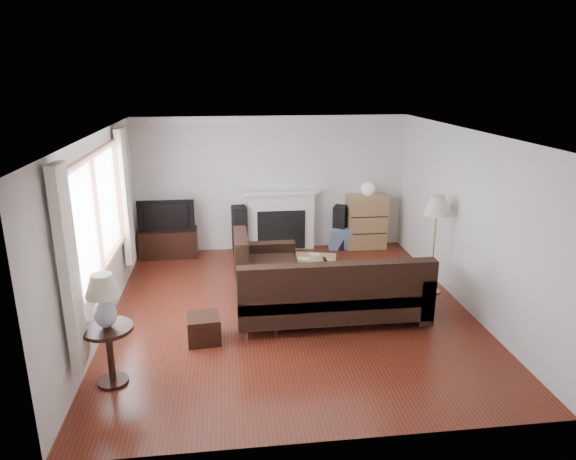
{
  "coord_description": "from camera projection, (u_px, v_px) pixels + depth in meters",
  "views": [
    {
      "loc": [
        -0.84,
        -6.61,
        3.25
      ],
      "look_at": [
        0.0,
        0.3,
        1.1
      ],
      "focal_mm": 32.0,
      "sensor_mm": 36.0,
      "label": 1
    }
  ],
  "objects": [
    {
      "name": "room",
      "position": [
        291.0,
        226.0,
        6.95
      ],
      "size": [
        5.1,
        5.6,
        2.54
      ],
      "color": "#571F13",
      "rests_on": "ground"
    },
    {
      "name": "window",
      "position": [
        98.0,
        214.0,
        6.39
      ],
      "size": [
        0.12,
        2.74,
        1.54
      ],
      "primitive_type": "cube",
      "color": "brown",
      "rests_on": "room"
    },
    {
      "name": "curtain_near",
      "position": [
        69.0,
        270.0,
        5.0
      ],
      "size": [
        0.1,
        0.35,
        2.1
      ],
      "primitive_type": "cube",
      "color": "#EDE5CF",
      "rests_on": "room"
    },
    {
      "name": "curtain_far",
      "position": [
        125.0,
        198.0,
        7.88
      ],
      "size": [
        0.1,
        0.35,
        2.1
      ],
      "primitive_type": "cube",
      "color": "#EDE5CF",
      "rests_on": "room"
    },
    {
      "name": "fireplace",
      "position": [
        281.0,
        220.0,
        9.67
      ],
      "size": [
        1.4,
        0.26,
        1.15
      ],
      "primitive_type": "cube",
      "color": "white",
      "rests_on": "room"
    },
    {
      "name": "tv_stand",
      "position": [
        169.0,
        243.0,
        9.38
      ],
      "size": [
        1.03,
        0.46,
        0.51
      ],
      "primitive_type": "cube",
      "color": "black",
      "rests_on": "ground"
    },
    {
      "name": "television",
      "position": [
        167.0,
        214.0,
        9.22
      ],
      "size": [
        1.0,
        0.13,
        0.57
      ],
      "primitive_type": "imported",
      "color": "black",
      "rests_on": "tv_stand"
    },
    {
      "name": "speaker_left",
      "position": [
        239.0,
        230.0,
        9.53
      ],
      "size": [
        0.28,
        0.33,
        0.89
      ],
      "primitive_type": "cube",
      "rotation": [
        0.0,
        0.0,
        0.14
      ],
      "color": "black",
      "rests_on": "ground"
    },
    {
      "name": "speaker_right",
      "position": [
        340.0,
        227.0,
        9.76
      ],
      "size": [
        0.33,
        0.35,
        0.84
      ],
      "primitive_type": "cube",
      "rotation": [
        0.0,
        0.0,
        -0.43
      ],
      "color": "black",
      "rests_on": "ground"
    },
    {
      "name": "bookshelf",
      "position": [
        366.0,
        222.0,
        9.77
      ],
      "size": [
        0.75,
        0.36,
        1.03
      ],
      "primitive_type": "cube",
      "color": "#9E7649",
      "rests_on": "ground"
    },
    {
      "name": "globe_lamp",
      "position": [
        368.0,
        189.0,
        9.59
      ],
      "size": [
        0.25,
        0.25,
        0.25
      ],
      "primitive_type": "sphere",
      "color": "white",
      "rests_on": "bookshelf"
    },
    {
      "name": "sectional_sofa",
      "position": [
        332.0,
        289.0,
        6.92
      ],
      "size": [
        2.76,
        2.02,
        0.89
      ],
      "primitive_type": "cube",
      "color": "black",
      "rests_on": "ground"
    },
    {
      "name": "coffee_table",
      "position": [
        302.0,
        269.0,
        8.26
      ],
      "size": [
        1.16,
        0.82,
        0.41
      ],
      "primitive_type": "cube",
      "rotation": [
        0.0,
        0.0,
        -0.25
      ],
      "color": "olive",
      "rests_on": "ground"
    },
    {
      "name": "footstool",
      "position": [
        204.0,
        328.0,
        6.43
      ],
      "size": [
        0.43,
        0.43,
        0.34
      ],
      "primitive_type": "cube",
      "rotation": [
        0.0,
        0.0,
        0.08
      ],
      "color": "black",
      "rests_on": "ground"
    },
    {
      "name": "floor_lamp",
      "position": [
        434.0,
        245.0,
        7.7
      ],
      "size": [
        0.47,
        0.47,
        1.52
      ],
      "primitive_type": "cube",
      "rotation": [
        0.0,
        0.0,
        -0.24
      ],
      "color": "#AC8E3B",
      "rests_on": "ground"
    },
    {
      "name": "side_table",
      "position": [
        110.0,
        355.0,
        5.51
      ],
      "size": [
        0.54,
        0.54,
        0.67
      ],
      "primitive_type": "cube",
      "color": "black",
      "rests_on": "ground"
    },
    {
      "name": "table_lamp",
      "position": [
        104.0,
        301.0,
        5.32
      ],
      "size": [
        0.36,
        0.36,
        0.59
      ],
      "primitive_type": "cube",
      "color": "silver",
      "rests_on": "side_table"
    }
  ]
}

